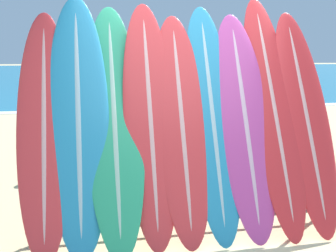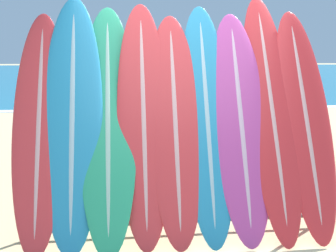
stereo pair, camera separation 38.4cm
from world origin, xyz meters
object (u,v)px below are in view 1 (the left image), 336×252
(surfboard_rack, at_px, (184,185))
(surfboard_slot_0, at_px, (44,129))
(surfboard_slot_2, at_px, (114,122))
(surfboard_slot_4, at_px, (182,125))
(person_far_left, at_px, (181,87))
(person_near_water, at_px, (103,112))
(surfboard_slot_5, at_px, (212,118))
(person_mid_beach, at_px, (222,102))
(surfboard_slot_6, at_px, (244,121))
(person_far_right, at_px, (92,89))
(surfboard_slot_1, at_px, (78,119))
(surfboard_slot_7, at_px, (273,110))
(surfboard_slot_8, at_px, (305,117))
(surfboard_slot_3, at_px, (150,120))

(surfboard_rack, xyz_separation_m, surfboard_slot_0, (-1.30, 0.06, 0.60))
(surfboard_slot_2, relative_size, surfboard_slot_4, 1.04)
(surfboard_slot_2, height_order, person_far_left, surfboard_slot_2)
(surfboard_rack, bearing_deg, person_near_water, 104.32)
(surfboard_slot_5, height_order, person_mid_beach, surfboard_slot_5)
(surfboard_slot_6, bearing_deg, person_mid_beach, 74.29)
(person_far_right, bearing_deg, surfboard_rack, 45.09)
(surfboard_slot_0, bearing_deg, surfboard_slot_2, 3.29)
(surfboard_slot_0, height_order, person_near_water, surfboard_slot_0)
(surfboard_slot_1, relative_size, surfboard_slot_6, 1.07)
(person_mid_beach, height_order, person_far_right, person_far_right)
(person_far_left, bearing_deg, surfboard_slot_7, -17.07)
(surfboard_slot_1, xyz_separation_m, surfboard_slot_4, (0.98, -0.04, -0.09))
(surfboard_slot_2, distance_m, surfboard_slot_6, 1.31)
(surfboard_slot_2, height_order, surfboard_slot_5, surfboard_slot_5)
(surfboard_slot_2, relative_size, surfboard_slot_8, 1.01)
(surfboard_slot_7, bearing_deg, surfboard_slot_4, -176.24)
(surfboard_slot_7, bearing_deg, surfboard_slot_2, -179.36)
(surfboard_slot_4, bearing_deg, surfboard_slot_1, 177.68)
(surfboard_slot_2, distance_m, person_far_right, 7.00)
(surfboard_slot_3, bearing_deg, surfboard_slot_7, 1.67)
(surfboard_slot_6, bearing_deg, surfboard_slot_3, 178.82)
(person_near_water, relative_size, person_mid_beach, 1.05)
(surfboard_slot_6, bearing_deg, surfboard_slot_4, -179.36)
(person_far_left, relative_size, person_far_right, 1.03)
(surfboard_rack, relative_size, person_far_right, 1.81)
(surfboard_slot_4, distance_m, person_far_left, 6.85)
(surfboard_slot_5, relative_size, person_near_water, 1.43)
(surfboard_rack, height_order, person_far_right, person_far_right)
(surfboard_slot_0, relative_size, surfboard_slot_2, 0.96)
(surfboard_slot_1, height_order, surfboard_slot_2, surfboard_slot_1)
(surfboard_slot_3, bearing_deg, person_near_water, 98.04)
(surfboard_rack, bearing_deg, surfboard_slot_5, 14.57)
(surfboard_slot_7, xyz_separation_m, person_mid_beach, (0.77, 3.87, -0.37))
(surfboard_slot_6, xyz_separation_m, surfboard_slot_7, (0.33, 0.06, 0.10))
(surfboard_slot_5, xyz_separation_m, person_far_left, (1.22, 6.64, -0.23))
(surfboard_slot_0, distance_m, surfboard_slot_6, 1.95)
(surfboard_slot_3, distance_m, surfboard_slot_5, 0.63)
(surfboard_slot_4, distance_m, surfboard_slot_7, 1.00)
(surfboard_slot_4, relative_size, surfboard_slot_7, 0.91)
(surfboard_slot_2, distance_m, surfboard_slot_7, 1.64)
(surfboard_rack, height_order, surfboard_slot_7, surfboard_slot_7)
(person_far_left, bearing_deg, surfboard_slot_8, -14.08)
(surfboard_rack, distance_m, surfboard_slot_5, 0.72)
(surfboard_slot_3, relative_size, surfboard_slot_8, 1.02)
(surfboard_slot_4, xyz_separation_m, surfboard_slot_5, (0.32, 0.03, 0.05))
(surfboard_slot_0, distance_m, surfboard_slot_3, 0.99)
(surfboard_slot_3, relative_size, person_near_water, 1.44)
(person_far_right, bearing_deg, surfboard_slot_7, 52.93)
(surfboard_slot_0, bearing_deg, person_near_water, 76.83)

